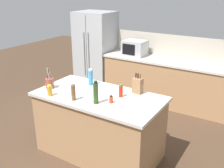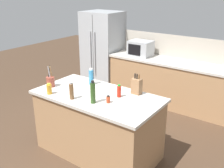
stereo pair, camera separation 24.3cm
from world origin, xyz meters
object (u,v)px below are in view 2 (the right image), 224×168
(dish_soap_bottle, at_px, (91,77))
(spice_jar_paprika, at_px, (108,99))
(utensil_crock, at_px, (51,81))
(honey_jar, at_px, (49,89))
(microwave, at_px, (141,48))
(refrigerator, at_px, (103,50))
(hot_sauce_bottle, at_px, (119,91))
(pepper_grinder, at_px, (71,91))
(knife_block, at_px, (137,86))
(olive_oil_bottle, at_px, (93,93))

(dish_soap_bottle, xyz_separation_m, spice_jar_paprika, (0.61, -0.38, -0.07))
(utensil_crock, distance_m, honey_jar, 0.29)
(microwave, distance_m, utensil_crock, 2.37)
(microwave, height_order, dish_soap_bottle, microwave)
(utensil_crock, bearing_deg, dish_soap_bottle, 44.27)
(refrigerator, distance_m, spice_jar_paprika, 3.05)
(refrigerator, height_order, honey_jar, refrigerator)
(hot_sauce_bottle, bearing_deg, honey_jar, -150.57)
(microwave, xyz_separation_m, pepper_grinder, (0.39, -2.51, -0.05))
(pepper_grinder, relative_size, honey_jar, 1.54)
(refrigerator, bearing_deg, knife_block, -42.70)
(dish_soap_bottle, bearing_deg, refrigerator, 123.38)
(knife_block, distance_m, honey_jar, 1.22)
(refrigerator, distance_m, hot_sauce_bottle, 2.88)
(knife_block, bearing_deg, honey_jar, -141.72)
(microwave, bearing_deg, refrigerator, 177.22)
(dish_soap_bottle, relative_size, olive_oil_bottle, 0.84)
(microwave, xyz_separation_m, spice_jar_paprika, (0.86, -2.32, -0.11))
(utensil_crock, distance_m, olive_oil_bottle, 0.89)
(dish_soap_bottle, relative_size, honey_jar, 1.64)
(microwave, height_order, pepper_grinder, microwave)
(olive_oil_bottle, bearing_deg, utensil_crock, 174.94)
(honey_jar, bearing_deg, knife_block, 36.12)
(utensil_crock, xyz_separation_m, dish_soap_bottle, (0.43, 0.42, 0.04))
(refrigerator, relative_size, olive_oil_bottle, 5.90)
(microwave, bearing_deg, utensil_crock, -94.38)
(dish_soap_bottle, distance_m, olive_oil_bottle, 0.67)
(knife_block, height_order, honey_jar, knife_block)
(hot_sauce_bottle, height_order, spice_jar_paprika, hot_sauce_bottle)
(pepper_grinder, bearing_deg, honey_jar, -171.43)
(microwave, bearing_deg, knife_block, -61.53)
(hot_sauce_bottle, relative_size, dish_soap_bottle, 0.69)
(microwave, distance_m, honey_jar, 2.57)
(knife_block, height_order, dish_soap_bottle, knife_block)
(microwave, bearing_deg, hot_sauce_bottle, -67.41)
(hot_sauce_bottle, xyz_separation_m, dish_soap_bottle, (-0.61, 0.15, 0.04))
(utensil_crock, distance_m, dish_soap_bottle, 0.61)
(hot_sauce_bottle, bearing_deg, utensil_crock, -165.37)
(refrigerator, height_order, pepper_grinder, refrigerator)
(olive_oil_bottle, bearing_deg, pepper_grinder, -167.30)
(utensil_crock, height_order, olive_oil_bottle, utensil_crock)
(refrigerator, height_order, spice_jar_paprika, refrigerator)
(refrigerator, relative_size, hot_sauce_bottle, 10.15)
(pepper_grinder, relative_size, hot_sauce_bottle, 1.35)
(knife_block, bearing_deg, spice_jar_paprika, -104.46)
(utensil_crock, bearing_deg, spice_jar_paprika, 2.12)
(refrigerator, distance_m, utensil_crock, 2.57)
(spice_jar_paprika, bearing_deg, microwave, 110.34)
(hot_sauce_bottle, xyz_separation_m, spice_jar_paprika, (-0.01, -0.24, -0.04))
(utensil_crock, xyz_separation_m, hot_sauce_bottle, (1.05, 0.27, 0.00))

